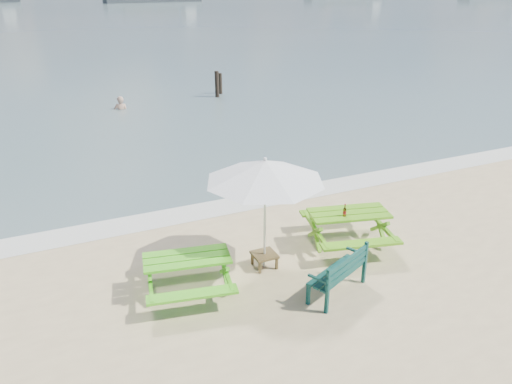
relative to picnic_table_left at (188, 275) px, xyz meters
name	(u,v)px	position (x,y,z in m)	size (l,w,h in m)	color
sea	(38,14)	(1.58, 83.51, -0.34)	(300.00, 300.00, 0.00)	slate
foam_strip	(212,209)	(1.58, 3.11, -0.34)	(22.00, 0.90, 0.01)	silver
picnic_table_left	(188,275)	(0.00, 0.00, 0.00)	(1.79, 1.93, 0.72)	#49B71B
picnic_table_right	(348,229)	(3.54, 0.25, 0.03)	(2.01, 2.14, 0.77)	#5AA318
park_bench	(337,281)	(2.39, -1.13, -0.10)	(1.37, 0.93, 0.81)	#0E3A35
side_table	(264,260)	(1.60, 0.20, -0.19)	(0.44, 0.44, 0.29)	brown
patio_umbrella	(265,171)	(1.60, 0.20, 1.65)	(2.22, 2.22, 2.20)	silver
beer_bottle	(345,212)	(3.35, 0.13, 0.51)	(0.07, 0.07, 0.26)	#945F15
swimmer	(122,115)	(1.51, 14.36, -0.60)	(0.67, 0.52, 1.64)	tan
mooring_pilings	(218,86)	(6.30, 15.11, 0.12)	(0.59, 0.79, 1.42)	black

